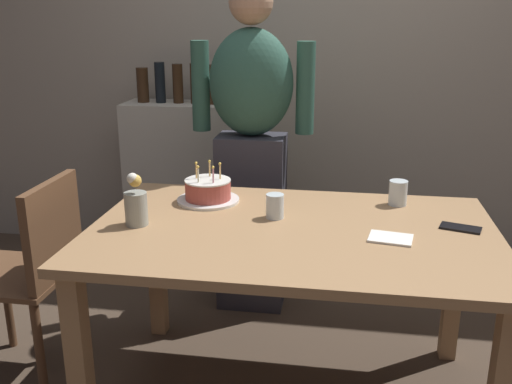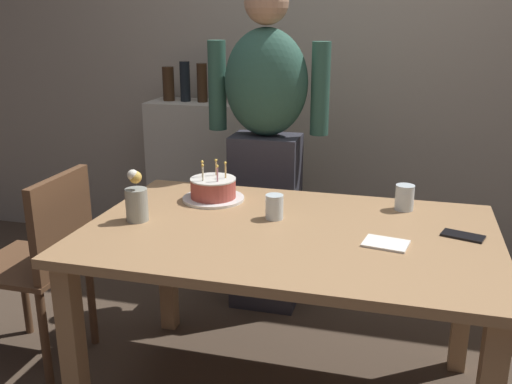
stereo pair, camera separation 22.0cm
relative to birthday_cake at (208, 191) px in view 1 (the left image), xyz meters
The scene contains 11 objects.
back_wall 1.44m from the birthday_cake, 73.50° to the left, with size 5.20×0.10×2.60m, color #9E9384.
dining_table 0.48m from the birthday_cake, 34.01° to the right, with size 1.50×0.96×0.74m.
birthday_cake is the anchor object (origin of this frame).
water_glass_near 0.79m from the birthday_cake, ahead, with size 0.08×0.08×0.10m, color silver.
water_glass_far 0.34m from the birthday_cake, 27.68° to the right, with size 0.07×0.07×0.10m, color silver.
cell_phone 1.01m from the birthday_cake, ahead, with size 0.14×0.07×0.01m, color black.
napkin_stack 0.80m from the birthday_cake, 23.23° to the right, with size 0.15×0.11×0.01m, color white.
flower_vase 0.38m from the birthday_cake, 121.75° to the right, with size 0.08×0.08×0.21m.
person_man_bearded 0.54m from the birthday_cake, 79.32° to the left, with size 0.61×0.27×1.66m.
dining_chair 0.77m from the birthday_cake, 158.77° to the right, with size 0.42×0.42×0.87m.
shelf_cabinet 1.17m from the birthday_cake, 109.57° to the left, with size 0.77×0.30×1.23m.
Camera 1 is at (0.18, -1.97, 1.50)m, focal length 40.09 mm.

